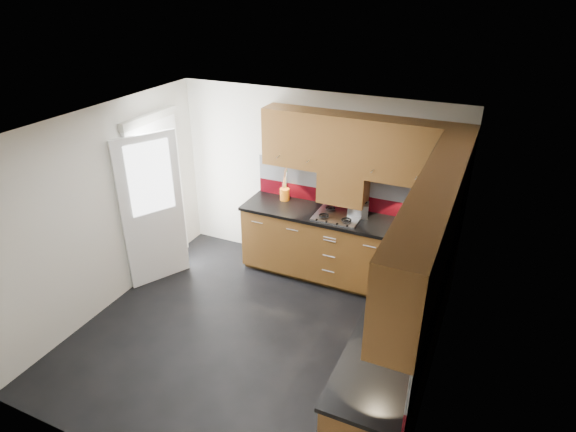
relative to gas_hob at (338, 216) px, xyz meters
The scene contains 14 objects.
room 1.63m from the gas_hob, 107.03° to the right, with size 4.00×3.80×2.64m.
base_cabinets 1.10m from the gas_hob, 50.67° to the right, with size 2.70×3.20×0.95m.
countertop 0.98m from the gas_hob, 51.77° to the right, with size 2.72×3.22×0.04m.
backsplash 1.02m from the gas_hob, 33.28° to the right, with size 2.70×3.20×0.54m.
upper_cabinets 1.36m from the gas_hob, 41.51° to the right, with size 2.50×3.20×0.72m.
extractor_hood 0.37m from the gas_hob, 90.00° to the left, with size 0.60×0.33×0.40m, color brown.
glass_cabinet 1.61m from the gas_hob, 17.76° to the right, with size 0.32×0.80×0.66m.
back_door 2.35m from the gas_hob, 162.10° to the right, with size 0.42×1.19×2.04m.
gas_hob is the anchor object (origin of this frame).
utensil_pot 0.84m from the gas_hob, 167.00° to the left, with size 0.13×0.13×0.46m.
toaster 0.26m from the gas_hob, 29.06° to the left, with size 0.28×0.21×0.19m.
food_processor 1.62m from the gas_hob, 42.16° to the right, with size 0.19×0.19×0.31m.
paper_towel 1.95m from the gas_hob, 48.70° to the right, with size 0.11×0.11×0.24m, color white.
orange_cloth 1.38m from the gas_hob, 32.30° to the right, with size 0.13×0.11×0.01m, color #E74519.
Camera 1 is at (2.10, -3.68, 3.65)m, focal length 30.00 mm.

